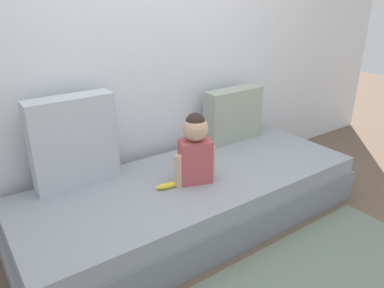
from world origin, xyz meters
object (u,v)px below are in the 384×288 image
Objects in this scene: couch at (193,199)px; throw_pillow_right at (233,115)px; banana at (168,185)px; toddler at (195,148)px; throw_pillow_left at (74,142)px.

throw_pillow_right is at bearing 28.98° from couch.
throw_pillow_right reaches higher than banana.
toddler is 2.85× the size of banana.
banana is (0.45, -0.41, -0.28)m from throw_pillow_left.
throw_pillow_right is 0.83m from toddler.
toddler is (-0.71, -0.43, 0.02)m from throw_pillow_right.
couch is 4.15× the size of throw_pillow_left.
couch is at bearing 8.88° from banana.
throw_pillow_right reaches higher than couch.
throw_pillow_left reaches higher than toddler.
throw_pillow_left is at bearing 146.64° from toddler.
banana is (-0.91, -0.41, -0.20)m from throw_pillow_right.
toddler is (0.66, -0.43, -0.05)m from throw_pillow_left.
toddler reaches higher than couch.
throw_pillow_left is at bearing 137.44° from banana.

